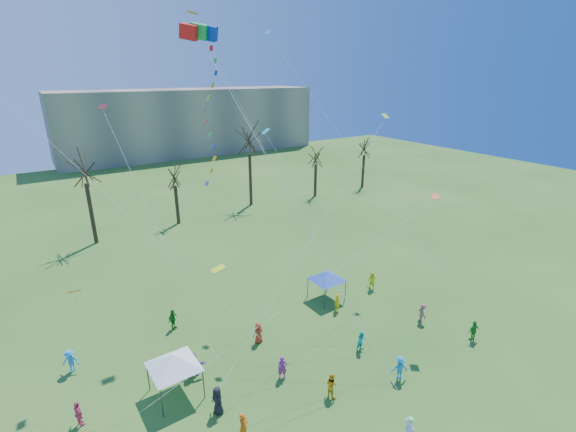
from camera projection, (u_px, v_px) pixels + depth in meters
ground at (342, 422)px, 22.69m from camera, size 160.00×160.00×0.00m
distant_building at (191, 122)px, 96.08m from camera, size 60.00×14.00×15.00m
bare_tree_row at (170, 169)px, 50.41m from camera, size 69.76×9.26×11.99m
big_box_kite at (216, 119)px, 23.16m from camera, size 3.40×7.85×23.09m
canopy_tent_white at (173, 361)px, 23.86m from camera, size 3.92×3.92×2.94m
canopy_tent_blue at (327, 275)px, 34.33m from camera, size 3.55×3.55×2.67m
festival_crowd at (264, 362)px, 26.21m from camera, size 26.32×14.17×1.78m
small_kites_aloft at (242, 152)px, 26.36m from camera, size 30.38×15.91×32.07m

